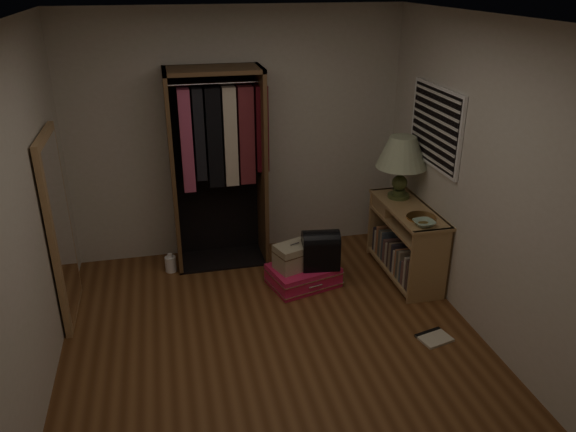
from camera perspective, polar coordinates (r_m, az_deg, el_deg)
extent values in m
plane|color=brown|center=(4.76, -1.00, -13.76)|extent=(4.00, 4.00, 0.00)
cube|color=beige|center=(5.97, -5.12, 8.12)|extent=(3.50, 0.02, 2.60)
cube|color=beige|center=(2.45, 8.99, -17.20)|extent=(3.50, 0.02, 2.60)
cube|color=beige|center=(4.75, 20.04, 2.60)|extent=(0.02, 4.00, 2.60)
cube|color=beige|center=(4.15, -25.52, -1.36)|extent=(0.02, 4.00, 2.60)
cube|color=silver|center=(3.79, -1.29, 19.25)|extent=(3.50, 4.00, 0.01)
cube|color=white|center=(5.49, 14.77, 8.75)|extent=(0.03, 0.96, 0.76)
cube|color=black|center=(5.49, 14.76, 8.75)|extent=(0.03, 0.90, 0.70)
cube|color=white|center=(5.56, 14.27, 5.65)|extent=(0.01, 0.88, 0.02)
cube|color=white|center=(5.54, 14.36, 6.42)|extent=(0.01, 0.88, 0.02)
cube|color=white|center=(5.52, 14.44, 7.19)|extent=(0.01, 0.88, 0.02)
cube|color=white|center=(5.50, 14.52, 7.96)|extent=(0.01, 0.88, 0.02)
cube|color=white|center=(5.48, 14.60, 8.75)|extent=(0.01, 0.88, 0.02)
cube|color=white|center=(5.46, 14.69, 9.53)|extent=(0.01, 0.88, 0.02)
cube|color=white|center=(5.44, 14.77, 10.32)|extent=(0.01, 0.88, 0.02)
cube|color=white|center=(5.43, 14.86, 11.12)|extent=(0.01, 0.88, 0.02)
cube|color=white|center=(5.41, 14.94, 11.92)|extent=(0.01, 0.88, 0.02)
cube|color=#A88151|center=(5.38, 14.21, -4.98)|extent=(0.40, 0.03, 0.75)
cube|color=#A88151|center=(6.25, 9.93, -0.44)|extent=(0.40, 0.03, 0.75)
cube|color=#A88151|center=(5.95, 11.66, -5.27)|extent=(0.40, 1.04, 0.03)
cube|color=#A88151|center=(5.73, 12.07, -0.80)|extent=(0.40, 1.04, 0.03)
cube|color=#A88151|center=(5.66, 12.21, 0.72)|extent=(0.42, 1.12, 0.03)
cube|color=brown|center=(5.89, 13.60, -2.35)|extent=(0.02, 1.10, 0.75)
cube|color=#A88151|center=(5.97, 10.76, 1.13)|extent=(0.36, 0.38, 0.13)
cube|color=gray|center=(5.48, 13.18, -6.06)|extent=(0.22, 0.04, 0.32)
cube|color=#4C3833|center=(5.51, 12.78, -5.81)|extent=(0.18, 0.04, 0.32)
cube|color=#B7AD99|center=(5.55, 12.48, -5.56)|extent=(0.17, 0.04, 0.32)
cube|color=brown|center=(5.60, 12.16, -5.61)|extent=(0.15, 0.05, 0.25)
cube|color=#3F4C59|center=(5.64, 11.98, -5.50)|extent=(0.15, 0.03, 0.23)
cube|color=gray|center=(5.66, 11.87, -4.94)|extent=(0.16, 0.04, 0.31)
cube|color=#59594C|center=(5.70, 11.67, -4.79)|extent=(0.16, 0.03, 0.29)
cube|color=#B2724C|center=(5.74, 11.58, -4.61)|extent=(0.17, 0.03, 0.29)
cube|color=beige|center=(5.78, 11.57, -4.54)|extent=(0.21, 0.04, 0.26)
cube|color=#332D38|center=(5.81, 11.31, -4.16)|extent=(0.19, 0.04, 0.30)
cube|color=gray|center=(5.85, 11.04, -3.98)|extent=(0.18, 0.05, 0.29)
cube|color=#4C3833|center=(5.89, 10.87, -3.73)|extent=(0.18, 0.03, 0.29)
cube|color=#B7AD99|center=(5.95, 10.78, -3.72)|extent=(0.21, 0.04, 0.25)
cube|color=brown|center=(5.98, 10.44, -3.46)|extent=(0.18, 0.05, 0.25)
cube|color=#3F4C59|center=(6.01, 10.24, -3.00)|extent=(0.17, 0.04, 0.31)
cube|color=gray|center=(6.05, 10.28, -2.87)|extent=(0.21, 0.03, 0.30)
cube|color=#59594C|center=(6.08, 9.84, -2.71)|extent=(0.15, 0.05, 0.30)
cube|color=#B2724C|center=(6.14, 9.87, -2.37)|extent=(0.21, 0.05, 0.31)
cube|color=beige|center=(6.19, 9.56, -2.45)|extent=(0.18, 0.04, 0.25)
cube|color=#332D38|center=(6.22, 9.32, -2.20)|extent=(0.16, 0.03, 0.27)
cube|color=brown|center=(5.75, -11.63, 4.24)|extent=(0.04, 0.50, 2.05)
cube|color=brown|center=(5.83, -2.65, 4.99)|extent=(0.04, 0.50, 2.05)
cube|color=brown|center=(5.53, -7.65, 14.52)|extent=(0.95, 0.50, 0.04)
cube|color=black|center=(6.00, -7.36, 5.34)|extent=(0.95, 0.02, 2.05)
cube|color=black|center=(6.18, -6.64, -4.30)|extent=(0.95, 0.50, 0.02)
cylinder|color=white|center=(5.55, -7.57, 13.19)|extent=(0.87, 0.02, 0.02)
cube|color=#BF4C72|center=(5.64, -10.28, 7.50)|extent=(0.12, 0.14, 1.03)
cube|color=black|center=(5.63, -9.01, 8.15)|extent=(0.10, 0.14, 0.92)
cube|color=black|center=(5.65, -7.51, 7.86)|extent=(0.15, 0.13, 1.00)
cube|color=beige|center=(5.67, -5.89, 7.99)|extent=(0.13, 0.13, 1.00)
cube|color=maroon|center=(5.69, -4.27, 8.15)|extent=(0.15, 0.14, 0.99)
cube|color=#590F19|center=(5.69, -2.71, 8.86)|extent=(0.12, 0.16, 0.87)
cube|color=tan|center=(5.21, -22.17, -1.26)|extent=(0.05, 0.80, 1.70)
cube|color=white|center=(5.20, -21.86, -1.23)|extent=(0.01, 0.68, 1.58)
cube|color=#DE1B50|center=(5.63, 1.56, -6.04)|extent=(0.74, 0.61, 0.20)
cube|color=white|center=(5.66, 1.55, -6.52)|extent=(0.77, 0.63, 0.01)
cube|color=white|center=(5.60, 1.56, -5.55)|extent=(0.77, 0.63, 0.01)
cylinder|color=white|center=(5.45, 2.80, -7.14)|extent=(0.15, 0.06, 0.02)
cube|color=tan|center=(5.50, 0.64, -4.12)|extent=(0.43, 0.36, 0.25)
cube|color=brown|center=(5.48, 0.64, -3.64)|extent=(0.43, 0.37, 0.01)
cylinder|color=white|center=(5.44, 0.65, -2.87)|extent=(0.10, 0.05, 0.02)
cube|color=black|center=(5.52, 3.32, -3.90)|extent=(0.39, 0.28, 0.28)
cylinder|color=black|center=(5.46, 3.35, -2.62)|extent=(0.39, 0.28, 0.23)
cylinder|color=#404C25|center=(5.88, 11.16, 2.04)|extent=(0.26, 0.26, 0.04)
cylinder|color=#404C25|center=(5.86, 11.19, 2.41)|extent=(0.15, 0.15, 0.05)
sphere|color=#404C25|center=(5.83, 11.26, 3.34)|extent=(0.18, 0.18, 0.16)
cylinder|color=#404C25|center=(5.79, 11.36, 4.49)|extent=(0.06, 0.06, 0.09)
cone|color=beige|center=(5.73, 11.52, 6.41)|extent=(0.60, 0.60, 0.31)
cone|color=silver|center=(5.73, 11.52, 6.41)|extent=(0.54, 0.54, 0.29)
cylinder|color=#AA7A41|center=(5.43, 13.38, -0.13)|extent=(0.31, 0.31, 0.02)
imported|color=#96B49C|center=(5.27, 13.66, -0.72)|extent=(0.21, 0.21, 0.05)
cylinder|color=white|center=(6.00, -11.83, -4.80)|extent=(0.13, 0.13, 0.16)
cylinder|color=white|center=(5.95, -11.91, -3.94)|extent=(0.05, 0.05, 0.04)
cube|color=beige|center=(5.06, 14.65, -11.90)|extent=(0.31, 0.27, 0.02)
cube|color=black|center=(5.12, 14.01, -11.42)|extent=(0.26, 0.10, 0.02)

